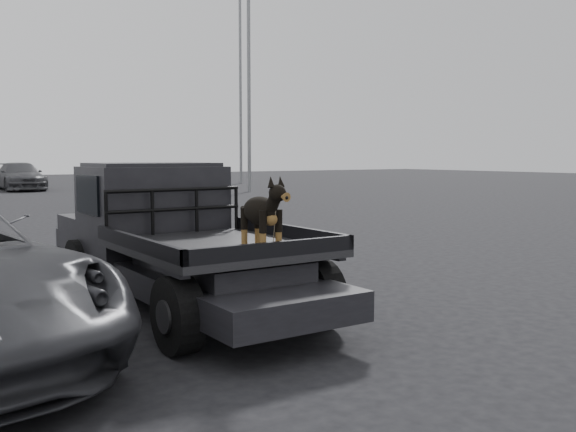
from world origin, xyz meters
TOP-DOWN VIEW (x-y plane):
  - ground at (0.00, 0.00)m, footprint 120.00×120.00m
  - flatbed_ute at (-0.42, 1.67)m, footprint 2.00×5.40m
  - ute_cab at (-0.42, 2.62)m, footprint 1.72×1.30m
  - headache_rack at (-0.42, 1.87)m, footprint 1.80×0.08m
  - dog at (-0.39, -0.18)m, footprint 0.32×0.60m
  - distant_car_b at (3.60, 31.66)m, footprint 2.20×5.20m
  - floodlight_mid at (13.23, 23.33)m, footprint 1.08×0.28m
  - floodlight_far at (17.78, 32.22)m, footprint 1.08×0.28m

SIDE VIEW (x-z plane):
  - ground at x=0.00m, z-range 0.00..0.00m
  - flatbed_ute at x=-0.42m, z-range 0.00..0.92m
  - distant_car_b at x=3.60m, z-range 0.00..1.50m
  - headache_rack at x=-0.42m, z-range 0.92..1.47m
  - dog at x=-0.39m, z-range 0.92..1.66m
  - ute_cab at x=-0.42m, z-range 0.92..1.80m
  - floodlight_mid at x=13.23m, z-range 0.59..13.43m
  - floodlight_far at x=17.78m, z-range 0.61..16.99m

